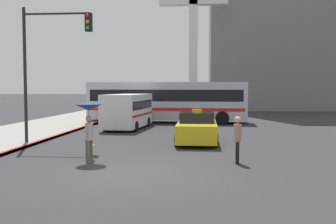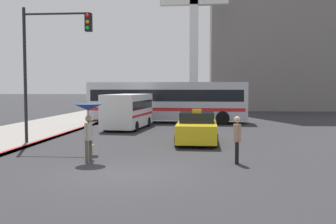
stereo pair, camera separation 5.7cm
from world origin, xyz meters
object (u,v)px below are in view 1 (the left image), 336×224
Objects in this scene: city_bus at (167,100)px; taxi at (197,129)px; ambulance_van at (128,110)px; pedestrian_with_umbrella at (89,115)px; monument_cross at (193,25)px; traffic_light at (50,51)px; pedestrian_man at (238,137)px.

taxi is at bearing 15.25° from city_bus.
ambulance_van is at bearing -21.77° from city_bus.
monument_cross is (2.93, 29.26, 7.74)m from pedestrian_with_umbrella.
ambulance_van is at bearing -53.78° from taxi.
pedestrian_with_umbrella is (-1.32, -15.85, -0.04)m from city_bus.
city_bus is 5.82× the size of pedestrian_with_umbrella.
monument_cross is (-0.79, 24.18, 8.71)m from taxi.
traffic_light is (-4.12, -12.28, 2.56)m from city_bus.
city_bus is 1.92× the size of traffic_light.
pedestrian_with_umbrella is 0.12× the size of monument_cross.
traffic_light is at bearing 80.65° from ambulance_van.
ambulance_van is at bearing 24.49° from pedestrian_with_umbrella.
city_bus is at bearing 71.47° from traffic_light.
monument_cross is (-2.26, 29.20, 8.45)m from pedestrian_man.
pedestrian_with_umbrella reaches higher than taxi.
pedestrian_man is at bearing 16.45° from city_bus.
taxi is at bearing -156.03° from pedestrian_man.
monument_cross is at bearing -88.13° from taxi.
city_bus is at bearing -96.85° from monument_cross.
monument_cross reaches higher than pedestrian_with_umbrella.
city_bus reaches higher than pedestrian_man.
ambulance_van is at bearing -144.19° from pedestrian_man.
taxi is at bearing -15.75° from pedestrian_with_umbrella.
pedestrian_with_umbrella is (-3.72, -5.08, 0.97)m from taxi.
taxi is 7.58m from traffic_light.
city_bus is 16.29m from pedestrian_man.
monument_cross is (3.71, 18.03, 8.16)m from ambulance_van.
taxi is 5.24m from pedestrian_man.
city_bus is 13.20m from traffic_light.
taxi is 0.25× the size of monument_cross.
taxi is at bearing -88.13° from monument_cross.
pedestrian_with_umbrella is 0.33× the size of traffic_light.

